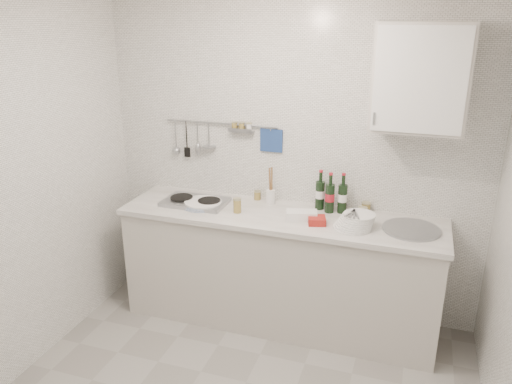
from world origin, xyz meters
TOP-DOWN VIEW (x-y plane):
  - back_wall at (0.00, 1.40)m, footprint 3.00×0.02m
  - wall_left at (-1.50, 0.00)m, footprint 0.02×2.80m
  - counter at (0.01, 1.10)m, footprint 2.44×0.64m
  - wall_rail at (-0.60, 1.37)m, footprint 0.98×0.09m
  - wall_cabinet at (0.90, 1.22)m, footprint 0.60×0.38m
  - plate_stack_hob at (-0.63, 1.07)m, footprint 0.31×0.31m
  - plate_stack_sink at (0.57, 1.02)m, footprint 0.29×0.27m
  - wine_bottles at (0.35, 1.28)m, footprint 0.25×0.12m
  - butter_dish at (0.18, 1.04)m, footprint 0.24×0.17m
  - strawberry_punnet at (0.30, 1.01)m, footprint 0.15×0.15m
  - utensil_crock at (-0.14, 1.29)m, footprint 0.07×0.07m
  - jar_a at (-0.26, 1.35)m, footprint 0.06×0.06m
  - jar_b at (0.61, 1.35)m, footprint 0.07×0.07m
  - jar_c at (0.59, 1.23)m, footprint 0.07×0.07m
  - jar_d at (-0.32, 1.03)m, footprint 0.06×0.06m

SIDE VIEW (x-z plane):
  - counter at x=0.01m, z-range -0.05..0.92m
  - plate_stack_hob at x=-0.63m, z-range 0.92..0.96m
  - strawberry_punnet at x=0.30m, z-range 0.92..0.97m
  - butter_dish at x=0.18m, z-range 0.92..0.99m
  - jar_a at x=-0.26m, z-range 0.92..1.00m
  - jar_b at x=0.61m, z-range 0.92..1.00m
  - jar_c at x=0.59m, z-range 0.92..1.00m
  - plate_stack_sink at x=0.57m, z-range 0.91..1.03m
  - jar_d at x=-0.32m, z-range 0.92..1.03m
  - utensil_crock at x=-0.14m, z-range 0.84..1.14m
  - wine_bottles at x=0.35m, z-range 0.92..1.23m
  - back_wall at x=0.00m, z-range 0.00..2.50m
  - wall_left at x=-1.50m, z-range 0.00..2.50m
  - wall_rail at x=-0.60m, z-range 1.26..1.60m
  - wall_cabinet at x=0.90m, z-range 1.60..2.30m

